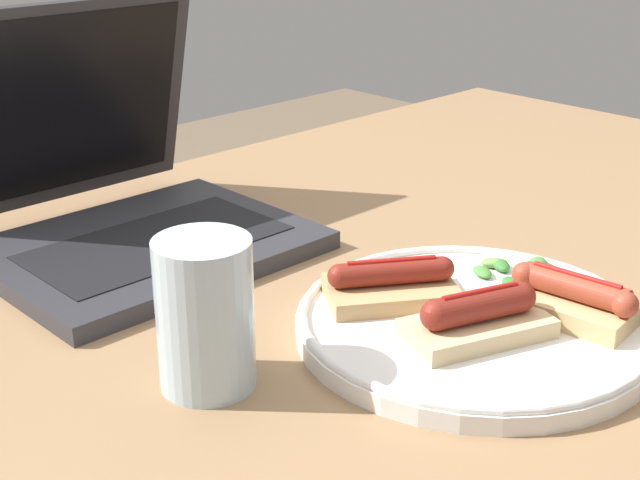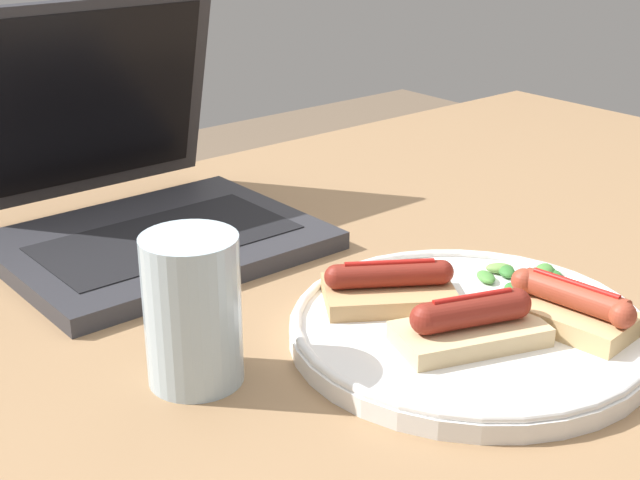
{
  "view_description": "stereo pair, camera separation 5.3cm",
  "coord_description": "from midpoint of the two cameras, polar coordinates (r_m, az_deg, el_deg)",
  "views": [
    {
      "loc": [
        -0.6,
        -0.53,
        1.12
      ],
      "look_at": [
        -0.11,
        -0.02,
        0.83
      ],
      "focal_mm": 50.0,
      "sensor_mm": 36.0,
      "label": 1
    },
    {
      "loc": [
        -0.56,
        -0.57,
        1.12
      ],
      "look_at": [
        -0.11,
        -0.02,
        0.83
      ],
      "focal_mm": 50.0,
      "sensor_mm": 36.0,
      "label": 2
    }
  ],
  "objects": [
    {
      "name": "sausage_toast_middle",
      "position": [
        0.7,
        7.93,
        -5.04
      ],
      "size": [
        0.13,
        0.09,
        0.04
      ],
      "rotation": [
        0.0,
        0.0,
        2.8
      ],
      "color": "#D6B784",
      "rests_on": "plate"
    },
    {
      "name": "desk",
      "position": [
        0.89,
        2.43,
        -4.89
      ],
      "size": [
        1.4,
        0.82,
        0.77
      ],
      "color": "#93704C",
      "rests_on": "ground_plane"
    },
    {
      "name": "sausage_toast_right",
      "position": [
        0.75,
        2.55,
        -2.91
      ],
      "size": [
        0.13,
        0.12,
        0.04
      ],
      "rotation": [
        0.0,
        0.0,
        2.56
      ],
      "color": "tan",
      "rests_on": "plate"
    },
    {
      "name": "sausage_toast_left",
      "position": [
        0.74,
        13.84,
        -3.9
      ],
      "size": [
        0.07,
        0.11,
        0.04
      ],
      "rotation": [
        0.0,
        0.0,
        4.82
      ],
      "color": "tan",
      "rests_on": "plate"
    },
    {
      "name": "laptop",
      "position": [
        0.93,
        -14.13,
        2.23
      ],
      "size": [
        0.3,
        0.3,
        0.24
      ],
      "color": "#2D2D33",
      "rests_on": "desk"
    },
    {
      "name": "drinking_glass",
      "position": [
        0.65,
        -9.7,
        -4.75
      ],
      "size": [
        0.07,
        0.07,
        0.12
      ],
      "color": "silver",
      "rests_on": "desk"
    },
    {
      "name": "plate",
      "position": [
        0.74,
        7.71,
        -5.32
      ],
      "size": [
        0.29,
        0.29,
        0.02
      ],
      "color": "white",
      "rests_on": "desk"
    },
    {
      "name": "salad_pile",
      "position": [
        0.82,
        10.98,
        -1.94
      ],
      "size": [
        0.08,
        0.08,
        0.01
      ],
      "color": "#709E4C",
      "rests_on": "plate"
    }
  ]
}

